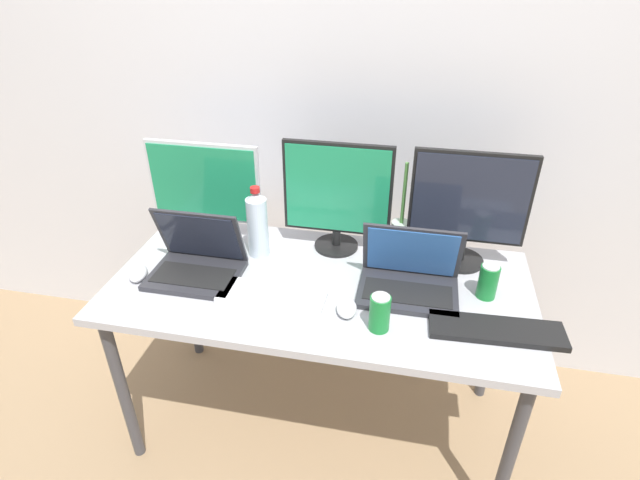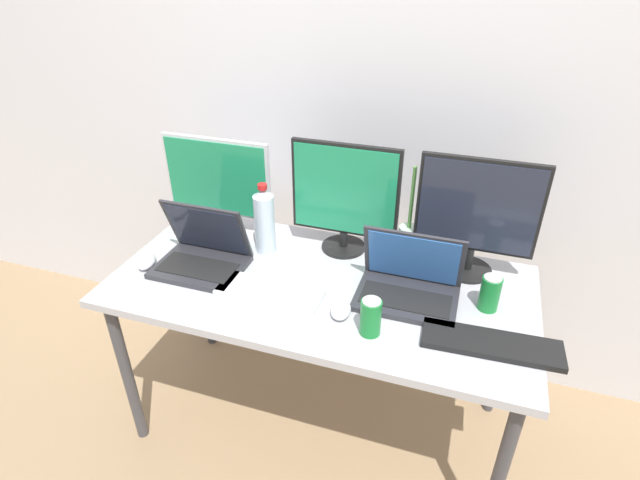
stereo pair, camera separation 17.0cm
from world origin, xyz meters
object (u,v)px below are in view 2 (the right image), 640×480
water_bottle (265,221)px  soda_can_near_keyboard (371,317)px  keyboard_aux (270,293)px  bamboo_vase (408,239)px  work_desk (320,298)px  soda_can_by_laptop (490,293)px  laptop_secondary (409,283)px  mouse_by_keyboard (341,310)px  monitor_left (218,183)px  laptop_silver (203,253)px  keyboard_main (491,344)px  mouse_by_laptop (147,262)px  monitor_center (345,196)px  monitor_right (477,214)px

water_bottle → soda_can_near_keyboard: water_bottle is taller
keyboard_aux → bamboo_vase: bearing=45.5°
bamboo_vase → work_desk: bearing=-133.7°
work_desk → water_bottle: size_ratio=5.24×
water_bottle → soda_can_by_laptop: (0.85, -0.10, -0.07)m
laptop_secondary → keyboard_aux: bearing=-162.2°
work_desk → mouse_by_keyboard: (0.12, -0.14, 0.08)m
soda_can_by_laptop → water_bottle: bearing=173.0°
monitor_left → bamboo_vase: 0.79m
work_desk → laptop_silver: laptop_silver is taller
monitor_left → laptop_secondary: (0.83, -0.22, -0.16)m
laptop_silver → soda_can_by_laptop: size_ratio=2.57×
mouse_by_keyboard → bamboo_vase: (0.14, 0.42, 0.06)m
keyboard_main → mouse_by_laptop: mouse_by_laptop is taller
keyboard_main → keyboard_aux: same height
keyboard_main → soda_can_near_keyboard: bearing=-174.2°
monitor_left → monitor_center: 0.53m
work_desk → laptop_secondary: bearing=3.9°
keyboard_aux → mouse_by_keyboard: bearing=-3.1°
work_desk → soda_can_near_keyboard: size_ratio=11.94×
mouse_by_keyboard → mouse_by_laptop: 0.78m
water_bottle → keyboard_aux: bearing=-64.1°
keyboard_aux → soda_can_by_laptop: size_ratio=2.92×
monitor_left → laptop_silver: monitor_left is taller
water_bottle → bamboo_vase: 0.56m
keyboard_main → water_bottle: 0.93m
laptop_secondary → bamboo_vase: bearing=100.9°
laptop_silver → keyboard_main: laptop_silver is taller
monitor_left → water_bottle: bearing=-22.1°
laptop_secondary → soda_can_by_laptop: 0.27m
monitor_right → keyboard_aux: bearing=-150.0°
laptop_silver → soda_can_by_laptop: (1.03, 0.07, 0.01)m
work_desk → water_bottle: 0.37m
monitor_center → monitor_right: bearing=-1.1°
laptop_silver → soda_can_near_keyboard: laptop_silver is taller
keyboard_aux → water_bottle: (-0.13, 0.27, 0.12)m
work_desk → mouse_by_laptop: (-0.66, -0.10, 0.09)m
monitor_left → water_bottle: 0.28m
monitor_right → soda_can_near_keyboard: 0.55m
soda_can_near_keyboard → monitor_left: bearing=149.2°
monitor_left → water_bottle: size_ratio=1.60×
laptop_silver → keyboard_aux: size_ratio=0.88×
water_bottle → soda_can_near_keyboard: (0.51, -0.35, -0.07)m
laptop_silver → laptop_secondary: bearing=3.9°
laptop_silver → mouse_by_keyboard: size_ratio=3.03×
keyboard_aux → mouse_by_keyboard: size_ratio=3.45×
soda_can_near_keyboard → soda_can_by_laptop: same height
work_desk → monitor_center: size_ratio=3.43×
monitor_right → laptop_silver: size_ratio=1.37×
monitor_right → keyboard_main: monitor_right is taller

